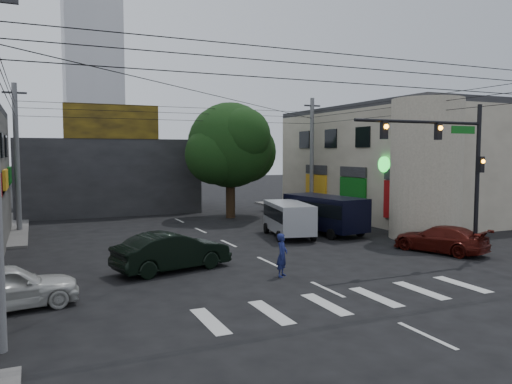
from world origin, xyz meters
TOP-DOWN VIEW (x-y plane):
  - ground at (0.00, 0.00)m, footprint 160.00×160.00m
  - sidewalk_far_right at (18.00, 18.00)m, footprint 16.00×16.00m
  - building_right at (18.00, 13.00)m, footprint 14.00×18.00m
  - corner_column at (11.00, 4.00)m, footprint 4.00×4.00m
  - building_far at (-4.00, 26.00)m, footprint 14.00×10.00m
  - billboard at (-4.00, 21.10)m, footprint 7.00×0.30m
  - tower_distant at (0.00, 70.00)m, footprint 9.00×9.00m
  - street_tree at (4.00, 17.00)m, footprint 6.40×6.40m
  - traffic_gantry at (7.82, -1.00)m, footprint 7.10×0.35m
  - utility_pole_far_left at (-10.50, 16.00)m, footprint 0.32×0.32m
  - utility_pole_far_right at (10.50, 16.00)m, footprint 0.32×0.32m
  - dark_sedan at (-4.38, 2.18)m, footprint 4.02×5.73m
  - white_compact at (-10.50, -0.86)m, footprint 2.92×4.79m
  - maroon_sedan at (8.77, 0.49)m, footprint 4.87×5.83m
  - silver_minivan at (3.99, 7.55)m, footprint 5.47×3.87m
  - navy_van at (6.58, 7.76)m, footprint 6.30×3.65m
  - traffic_officer at (-0.62, -0.62)m, footprint 1.05×1.05m

SIDE VIEW (x-z plane):
  - ground at x=0.00m, z-range 0.00..0.00m
  - sidewalk_far_right at x=18.00m, z-range 0.00..0.15m
  - maroon_sedan at x=8.77m, z-range 0.00..1.34m
  - white_compact at x=-10.50m, z-range 0.00..1.47m
  - dark_sedan at x=-4.38m, z-range 0.00..1.62m
  - traffic_officer at x=-0.62m, z-range 0.00..1.74m
  - silver_minivan at x=3.99m, z-range 0.00..2.01m
  - navy_van at x=6.58m, z-range 0.00..2.30m
  - building_far at x=-4.00m, z-range 0.00..6.00m
  - building_right at x=18.00m, z-range 0.00..8.00m
  - corner_column at x=11.00m, z-range 0.00..8.00m
  - utility_pole_far_left at x=-10.50m, z-range 0.00..9.20m
  - utility_pole_far_right at x=10.50m, z-range 0.00..9.20m
  - traffic_gantry at x=7.82m, z-range 1.23..8.43m
  - street_tree at x=4.00m, z-range 1.12..9.82m
  - billboard at x=-4.00m, z-range 6.00..8.60m
  - tower_distant at x=0.00m, z-range 0.00..44.00m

